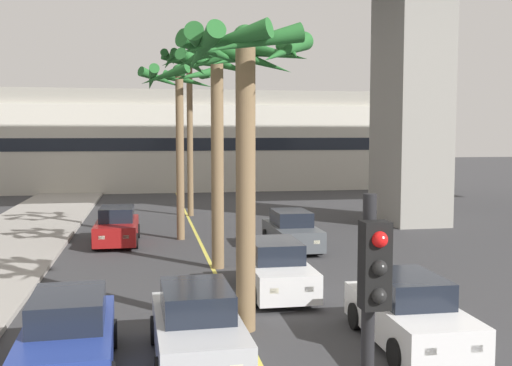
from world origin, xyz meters
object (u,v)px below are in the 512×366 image
at_px(car_queue_second, 197,328).
at_px(palm_tree_mid_median, 245,88).
at_px(palm_tree_near_median, 178,96).
at_px(car_queue_third, 276,269).
at_px(car_queue_fifth, 409,313).
at_px(car_queue_front, 68,337).
at_px(traffic_light_median_near, 370,363).
at_px(palm_tree_far_median, 189,75).
at_px(car_queue_fourth, 117,227).
at_px(car_queue_sixth, 292,231).
at_px(palm_tree_farthest_median, 217,97).

height_order(car_queue_second, palm_tree_mid_median, palm_tree_mid_median).
xyz_separation_m(palm_tree_near_median, palm_tree_mid_median, (0.88, -12.76, -0.57)).
distance_m(car_queue_third, car_queue_fifth, 5.21).
distance_m(car_queue_front, palm_tree_mid_median, 6.62).
distance_m(traffic_light_median_near, palm_tree_far_median, 29.96).
bearing_deg(car_queue_fourth, palm_tree_mid_median, -73.72).
xyz_separation_m(car_queue_fourth, traffic_light_median_near, (3.23, -21.32, 1.99)).
relative_size(car_queue_third, palm_tree_mid_median, 0.57).
bearing_deg(car_queue_fifth, car_queue_fourth, 116.82).
bearing_deg(palm_tree_mid_median, traffic_light_median_near, -92.17).
relative_size(car_queue_sixth, palm_tree_near_median, 0.53).
bearing_deg(traffic_light_median_near, car_queue_second, 97.38).
bearing_deg(car_queue_second, car_queue_front, -176.91).
bearing_deg(palm_tree_mid_median, car_queue_fourth, 106.28).
height_order(palm_tree_mid_median, palm_tree_far_median, palm_tree_far_median).
bearing_deg(car_queue_fourth, palm_tree_farthest_median, -55.71).
bearing_deg(car_queue_third, traffic_light_median_near, -98.22).
xyz_separation_m(traffic_light_median_near, palm_tree_far_median, (0.48, 29.50, 5.25)).
relative_size(car_queue_sixth, palm_tree_far_median, 0.44).
bearing_deg(car_queue_front, car_queue_sixth, 57.93).
distance_m(palm_tree_near_median, palm_tree_far_median, 7.88).
xyz_separation_m(car_queue_second, palm_tree_farthest_median, (1.43, 8.58, 5.23)).
bearing_deg(car_queue_third, car_queue_fourth, 118.90).
height_order(car_queue_fifth, traffic_light_median_near, traffic_light_median_near).
relative_size(car_queue_sixth, palm_tree_farthest_median, 0.53).
bearing_deg(palm_tree_far_median, car_queue_front, -100.08).
xyz_separation_m(car_queue_second, car_queue_sixth, (4.80, 11.57, 0.00)).
height_order(car_queue_front, palm_tree_near_median, palm_tree_near_median).
bearing_deg(traffic_light_median_near, palm_tree_near_median, 91.39).
bearing_deg(car_queue_second, car_queue_fifth, 1.95).
height_order(car_queue_second, car_queue_sixth, same).
relative_size(car_queue_third, car_queue_fourth, 1.00).
distance_m(car_queue_second, car_queue_fourth, 14.21).
xyz_separation_m(car_queue_fourth, car_queue_sixth, (7.08, -2.45, 0.00)).
bearing_deg(car_queue_third, palm_tree_farthest_median, 109.59).
height_order(traffic_light_median_near, palm_tree_mid_median, palm_tree_mid_median).
bearing_deg(car_queue_third, palm_tree_far_median, 94.27).
relative_size(car_queue_front, car_queue_fifth, 1.01).
xyz_separation_m(car_queue_third, palm_tree_near_median, (-2.30, 9.59, 5.62)).
height_order(car_queue_third, palm_tree_near_median, palm_tree_near_median).
bearing_deg(car_queue_second, palm_tree_farthest_median, 80.52).
relative_size(car_queue_front, car_queue_fourth, 1.01).
bearing_deg(car_queue_fourth, car_queue_second, -80.76).
distance_m(car_queue_fourth, palm_tree_mid_median, 13.70).
xyz_separation_m(car_queue_front, traffic_light_median_near, (3.49, -7.16, 1.99)).
distance_m(traffic_light_median_near, palm_tree_near_median, 22.16).
bearing_deg(car_queue_fourth, palm_tree_far_median, 65.60).
distance_m(car_queue_second, palm_tree_far_median, 23.39).
distance_m(traffic_light_median_near, palm_tree_farthest_median, 16.21).
height_order(car_queue_front, car_queue_fourth, same).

